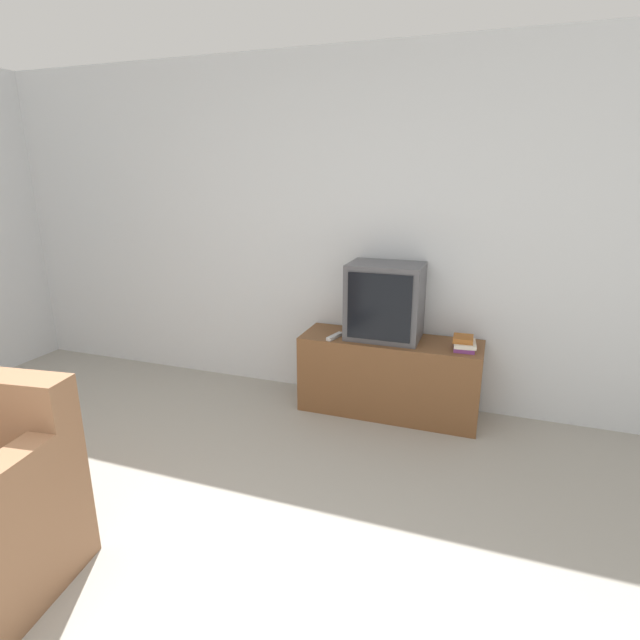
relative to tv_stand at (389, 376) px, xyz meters
The scene contains 5 objects.
wall_back 1.15m from the tv_stand, 151.50° to the left, with size 9.00×0.06×2.60m.
tv_stand is the anchor object (origin of this frame).
television 0.57m from the tv_stand, 158.78° to the left, with size 0.53×0.38×0.55m.
book_stack 0.62m from the tv_stand, ahead, with size 0.16×0.21×0.09m.
remote_on_stand 0.51m from the tv_stand, 164.67° to the right, with size 0.08×0.18×0.02m.
Camera 1 is at (1.15, -0.65, 1.75)m, focal length 28.00 mm.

